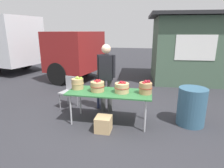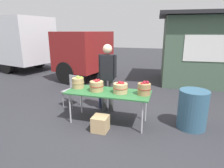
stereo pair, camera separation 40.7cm
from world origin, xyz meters
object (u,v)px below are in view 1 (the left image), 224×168
object	(u,v)px
child_customer	(100,87)
apple_basket_red_2	(146,88)
folding_chair	(70,89)
vendor_adult	(106,73)
box_truck	(14,43)
apple_basket_green_0	(78,83)
apple_basket_red_1	(122,87)
market_table	(109,94)
apple_basket_red_0	(97,86)
trash_barrel	(192,107)
produce_crate	(103,124)

from	to	relation	value
child_customer	apple_basket_red_2	bearing A→B (deg)	167.45
folding_chair	vendor_adult	bearing A→B (deg)	9.38
box_truck	child_customer	bearing A→B (deg)	-21.71
apple_basket_red_2	child_customer	xyz separation A→B (m)	(-1.23, 0.70, -0.25)
apple_basket_green_0	apple_basket_red_1	bearing A→B (deg)	-4.24
market_table	apple_basket_green_0	size ratio (longest dim) A/B	6.35
apple_basket_red_0	apple_basket_red_2	world-z (taller)	apple_basket_red_2
apple_basket_red_1	child_customer	size ratio (longest dim) A/B	0.31
apple_basket_red_2	market_table	bearing A→B (deg)	-177.66
apple_basket_red_1	apple_basket_red_0	bearing A→B (deg)	-178.99
market_table	apple_basket_green_0	world-z (taller)	apple_basket_green_0
apple_basket_red_0	vendor_adult	size ratio (longest dim) A/B	0.19
child_customer	folding_chair	size ratio (longest dim) A/B	1.25
market_table	apple_basket_red_2	world-z (taller)	apple_basket_red_2
trash_barrel	apple_basket_green_0	bearing A→B (deg)	-175.83
apple_basket_red_1	trash_barrel	xyz separation A→B (m)	(1.56, 0.27, -0.44)
child_customer	apple_basket_red_1	bearing A→B (deg)	151.16
vendor_adult	apple_basket_green_0	bearing A→B (deg)	40.12
apple_basket_green_0	trash_barrel	distance (m)	2.68
apple_basket_red_0	produce_crate	distance (m)	0.86
apple_basket_green_0	produce_crate	size ratio (longest dim) A/B	0.91
market_table	apple_basket_red_1	xyz separation A→B (m)	(0.28, -0.00, 0.16)
child_customer	trash_barrel	world-z (taller)	child_customer
folding_chair	apple_basket_red_1	bearing A→B (deg)	-9.88
apple_basket_red_0	produce_crate	xyz separation A→B (m)	(0.24, -0.43, -0.71)
apple_basket_red_0	box_truck	size ratio (longest dim) A/B	0.04
apple_basket_red_0	vendor_adult	bearing A→B (deg)	84.30
box_truck	folding_chair	xyz separation A→B (m)	(4.51, -3.71, -0.98)
vendor_adult	trash_barrel	distance (m)	2.17
apple_basket_red_1	vendor_adult	world-z (taller)	vendor_adult
vendor_adult	trash_barrel	size ratio (longest dim) A/B	2.05
apple_basket_green_0	child_customer	size ratio (longest dim) A/B	0.28
apple_basket_green_0	apple_basket_red_1	size ratio (longest dim) A/B	0.89
folding_chair	trash_barrel	size ratio (longest dim) A/B	1.00
market_table	vendor_adult	size ratio (longest dim) A/B	1.08
apple_basket_red_0	apple_basket_red_2	xyz separation A→B (m)	(1.08, 0.04, 0.02)
vendor_adult	child_customer	world-z (taller)	vendor_adult
apple_basket_green_0	folding_chair	distance (m)	0.89
box_truck	produce_crate	world-z (taller)	box_truck
apple_basket_red_2	produce_crate	size ratio (longest dim) A/B	0.93
apple_basket_red_2	box_truck	xyz separation A→B (m)	(-6.60, 4.39, 0.60)
apple_basket_red_0	apple_basket_red_1	xyz separation A→B (m)	(0.56, 0.01, -0.00)
vendor_adult	box_truck	xyz separation A→B (m)	(-5.58, 3.81, 0.45)
apple_basket_red_1	apple_basket_red_2	size ratio (longest dim) A/B	1.09
box_truck	folding_chair	distance (m)	5.92
apple_basket_red_1	apple_basket_red_2	distance (m)	0.52
vendor_adult	produce_crate	distance (m)	1.39
apple_basket_red_1	folding_chair	distance (m)	1.76
market_table	apple_basket_red_2	bearing A→B (deg)	2.34
folding_chair	produce_crate	distance (m)	1.74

